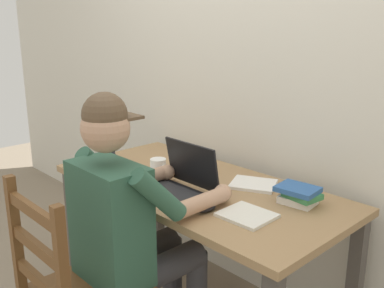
# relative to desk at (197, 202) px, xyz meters

# --- Properties ---
(back_wall) EXTENTS (6.00, 0.04, 2.60)m
(back_wall) POSITION_rel_desk_xyz_m (0.00, 0.45, 0.66)
(back_wall) COLOR silver
(back_wall) RESTS_ON ground
(desk) EXTENTS (1.51, 0.73, 0.74)m
(desk) POSITION_rel_desk_xyz_m (0.00, 0.00, 0.00)
(desk) COLOR #9E7A51
(desk) RESTS_ON ground
(seated_person) EXTENTS (0.50, 0.60, 1.26)m
(seated_person) POSITION_rel_desk_xyz_m (0.06, -0.44, 0.06)
(seated_person) COLOR #2D5642
(seated_person) RESTS_ON ground
(laptop) EXTENTS (0.33, 0.28, 0.23)m
(laptop) POSITION_rel_desk_xyz_m (0.03, -0.14, 0.15)
(laptop) COLOR black
(laptop) RESTS_ON desk
(computer_mouse) EXTENTS (0.06, 0.10, 0.03)m
(computer_mouse) POSITION_rel_desk_xyz_m (0.26, -0.20, 0.11)
(computer_mouse) COLOR black
(computer_mouse) RESTS_ON desk
(coffee_mug_white) EXTENTS (0.12, 0.08, 0.10)m
(coffee_mug_white) POSITION_rel_desk_xyz_m (-0.21, -0.07, 0.14)
(coffee_mug_white) COLOR white
(coffee_mug_white) RESTS_ON desk
(coffee_mug_dark) EXTENTS (0.11, 0.08, 0.09)m
(coffee_mug_dark) POSITION_rel_desk_xyz_m (-0.59, -0.13, 0.14)
(coffee_mug_dark) COLOR black
(coffee_mug_dark) RESTS_ON desk
(book_stack_main) EXTENTS (0.19, 0.15, 0.08)m
(book_stack_main) POSITION_rel_desk_xyz_m (0.49, 0.15, 0.14)
(book_stack_main) COLOR white
(book_stack_main) RESTS_ON desk
(paper_pile_near_laptop) EXTENTS (0.21, 0.19, 0.01)m
(paper_pile_near_laptop) POSITION_rel_desk_xyz_m (-0.26, -0.18, 0.10)
(paper_pile_near_laptop) COLOR silver
(paper_pile_near_laptop) RESTS_ON desk
(paper_pile_back_corner) EXTENTS (0.21, 0.19, 0.01)m
(paper_pile_back_corner) POSITION_rel_desk_xyz_m (0.42, -0.11, 0.10)
(paper_pile_back_corner) COLOR silver
(paper_pile_back_corner) RESTS_ON desk
(paper_pile_side) EXTENTS (0.27, 0.26, 0.02)m
(paper_pile_side) POSITION_rel_desk_xyz_m (0.21, 0.19, 0.10)
(paper_pile_side) COLOR white
(paper_pile_side) RESTS_ON desk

